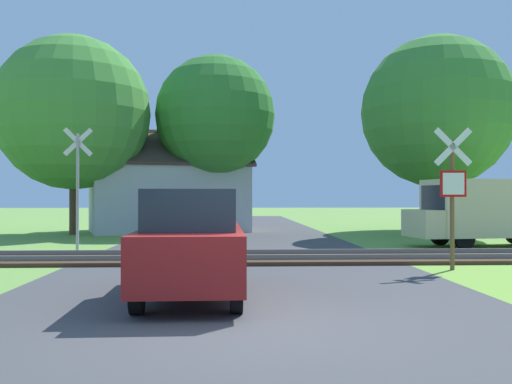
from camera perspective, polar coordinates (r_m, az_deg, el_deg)
The scene contains 12 objects.
ground_plane at distance 7.45m, azimuth -0.88°, elevation -13.39°, with size 160.00×160.00×0.00m, color #6B9942.
road_asphalt at distance 9.41m, azimuth -1.24°, elevation -10.65°, with size 8.26×80.00×0.01m, color #424244.
rail_track at distance 14.99m, azimuth -1.75°, elevation -6.64°, with size 60.00×2.60×0.22m.
stop_sign_near at distance 13.68m, azimuth 19.06°, elevation 0.26°, with size 0.88×0.15×3.24m.
crossing_sign_far at distance 18.12m, azimuth -17.41°, elevation 1.12°, with size 0.87×0.17×3.78m.
house at distance 27.97m, azimuth -8.87°, elevation -0.28°, with size 8.61×7.04×4.90m.
tree_right at distance 25.48m, azimuth 17.69°, elevation 7.66°, with size 6.38×6.38×8.47m.
tree_far at distance 30.65m, azimuth 18.74°, elevation 7.72°, with size 6.55×6.55×9.31m.
tree_center at distance 26.91m, azimuth -4.11°, elevation 7.64°, with size 5.59×5.59×8.27m.
tree_left at distance 26.58m, azimuth -17.83°, elevation 7.54°, with size 6.78×6.78×8.76m.
mail_truck at distance 20.59m, azimuth 22.02°, elevation -1.64°, with size 5.10×2.49×2.24m.
parked_car at distance 9.49m, azimuth -6.46°, elevation -5.14°, with size 1.71×4.03×1.78m.
Camera 1 is at (-0.22, -7.26, 1.66)m, focal length 40.00 mm.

